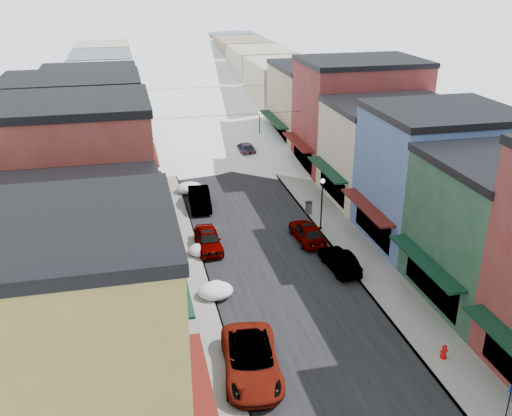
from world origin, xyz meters
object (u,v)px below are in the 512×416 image
car_silver_sedan (208,240)px  trash_can (309,208)px  car_white_suv (251,360)px  fire_hydrant (444,352)px  streetlamp_near (322,198)px  car_green_sedan (339,260)px  car_dark_hatch (200,198)px

car_silver_sedan → trash_can: bearing=25.3°
car_white_suv → trash_can: car_white_suv is taller
fire_hydrant → trash_can: trash_can is taller
car_white_suv → car_silver_sedan: size_ratio=1.37×
car_white_suv → streetlamp_near: size_ratio=1.46×
car_white_suv → car_green_sedan: size_ratio=1.43×
car_dark_hatch → streetlamp_near: bearing=-35.6°
trash_can → streetlamp_near: streetlamp_near is taller
car_silver_sedan → car_dark_hatch: car_dark_hatch is taller
car_green_sedan → fire_hydrant: (1.94, -10.95, -0.20)m
trash_can → car_green_sedan: bearing=-95.2°
car_dark_hatch → car_green_sedan: bearing=-56.7°
car_white_suv → fire_hydrant: bearing=-0.2°
trash_can → streetlamp_near: size_ratio=0.25×
car_silver_sedan → car_dark_hatch: 8.45m
fire_hydrant → trash_can: 20.85m
car_dark_hatch → trash_can: 9.81m
car_white_suv → car_green_sedan: car_white_suv is taller
car_silver_sedan → trash_can: size_ratio=4.33×
car_dark_hatch → car_silver_sedan: bearing=-90.5°
car_silver_sedan → car_dark_hatch: (0.49, 8.44, 0.06)m
fire_hydrant → car_white_suv: bearing=173.4°
car_white_suv → trash_can: 21.78m
car_dark_hatch → fire_hydrant: car_dark_hatch is taller
car_silver_sedan → fire_hydrant: (10.54, -16.28, -0.25)m
car_green_sedan → streetlamp_near: streetlamp_near is taller
car_dark_hatch → fire_hydrant: 26.69m
car_dark_hatch → car_green_sedan: size_ratio=1.16×
car_green_sedan → car_white_suv: bearing=44.6°
fire_hydrant → streetlamp_near: (-1.04, 17.59, 2.35)m
car_dark_hatch → streetlamp_near: (9.01, -7.14, 2.04)m
car_white_suv → streetlamp_near: (9.50, 16.36, 2.01)m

